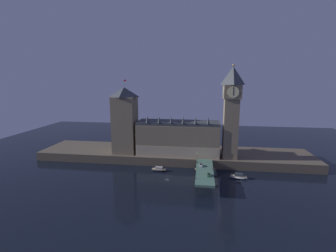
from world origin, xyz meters
name	(u,v)px	position (x,y,z in m)	size (l,w,h in m)	color
ground_plane	(167,176)	(0.00, 0.00, 0.00)	(400.00, 400.00, 0.00)	black
embankment	(174,155)	(0.00, 39.00, 3.31)	(220.00, 42.00, 6.63)	brown
parliament_hall	(178,138)	(4.38, 31.23, 19.73)	(63.55, 21.84, 31.53)	#7F7056
clock_tower	(231,110)	(43.75, 26.77, 43.14)	(12.94, 13.05, 69.15)	#7F7056
victoria_tower	(125,120)	(-38.45, 30.23, 33.02)	(17.80, 17.80, 58.52)	#7F7056
bridge	(205,173)	(25.15, -5.00, 5.52)	(11.12, 46.00, 7.49)	#4C7560
car_northbound_lead	(201,165)	(22.71, 2.23, 8.24)	(2.09, 4.57, 1.59)	white
car_southbound_lead	(209,175)	(27.60, -13.98, 8.21)	(1.84, 4.56, 1.54)	#235633
pedestrian_mid_walk	(212,168)	(30.04, -3.09, 8.43)	(0.38, 0.38, 1.77)	black
pedestrian_far_rail	(197,162)	(20.26, 8.43, 8.40)	(0.38, 0.38, 1.72)	black
street_lamp_near	(196,172)	(19.86, -19.72, 11.56)	(1.34, 0.60, 6.49)	#2D3333
street_lamp_far	(197,156)	(19.86, 9.72, 11.83)	(1.34, 0.60, 6.94)	#2D3333
boat_upstream	(159,169)	(-7.11, 8.71, 1.17)	(11.47, 4.51, 3.20)	#28282D
boat_downstream	(239,177)	(47.81, 2.88, 1.28)	(12.21, 6.21, 3.51)	white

